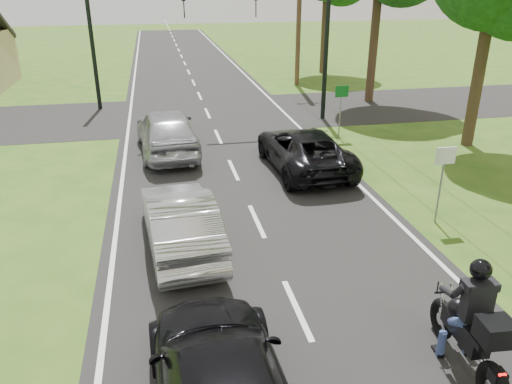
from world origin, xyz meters
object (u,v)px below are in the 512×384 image
silver_sedan (180,221)px  sign_white (444,167)px  dark_suv (304,149)px  traffic_signal (286,27)px  motorcycle_rider (472,331)px  sign_green (341,99)px  silver_suv (167,131)px

silver_sedan → sign_white: bearing=175.6°
dark_suv → traffic_signal: traffic_signal is taller
motorcycle_rider → silver_sedan: bearing=135.1°
motorcycle_rider → sign_white: 5.75m
traffic_signal → sign_white: (1.36, -11.02, -2.54)m
motorcycle_rider → dark_suv: (0.10, 9.81, -0.11)m
motorcycle_rider → silver_sedan: motorcycle_rider is taller
traffic_signal → sign_white: traffic_signal is taller
traffic_signal → sign_green: 4.24m
silver_sedan → traffic_signal: 12.77m
dark_suv → traffic_signal: size_ratio=0.80×
motorcycle_rider → traffic_signal: traffic_signal is taller
silver_sedan → traffic_signal: (5.42, 11.06, 3.40)m
silver_suv → sign_white: sign_white is taller
dark_suv → sign_green: size_ratio=2.39×
silver_suv → traffic_signal: size_ratio=0.78×
silver_suv → sign_white: size_ratio=2.36×
motorcycle_rider → sign_green: size_ratio=1.16×
dark_suv → silver_suv: bearing=-32.5°
motorcycle_rider → silver_sedan: size_ratio=0.56×
dark_suv → sign_white: 5.27m
silver_sedan → silver_suv: silver_suv is taller
traffic_signal → sign_white: bearing=-83.0°
sign_green → traffic_signal: bearing=117.4°
motorcycle_rider → silver_sedan: (-4.36, 5.11, -0.09)m
motorcycle_rider → sign_white: (2.42, 5.16, 0.77)m
silver_sedan → traffic_signal: traffic_signal is taller
motorcycle_rider → sign_green: 13.44m
silver_suv → sign_white: 10.02m
dark_suv → sign_white: sign_white is taller
sign_white → motorcycle_rider: bearing=-115.1°
sign_green → sign_white: bearing=-91.4°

